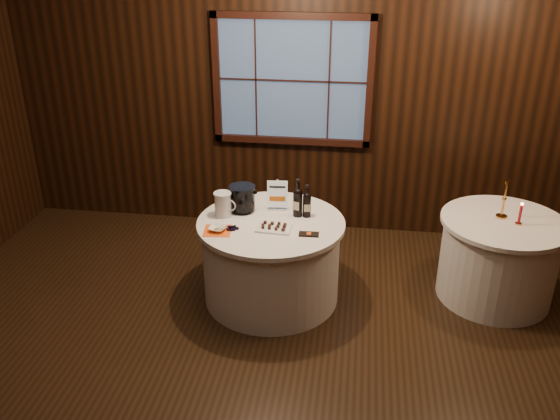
# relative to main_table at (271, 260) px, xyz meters

# --- Properties ---
(ground) EXTENTS (6.00, 6.00, 0.00)m
(ground) POSITION_rel_main_table_xyz_m (0.00, -1.00, -0.39)
(ground) COLOR black
(ground) RESTS_ON ground
(back_wall) EXTENTS (6.00, 0.10, 3.00)m
(back_wall) POSITION_rel_main_table_xyz_m (0.00, 1.48, 1.16)
(back_wall) COLOR black
(back_wall) RESTS_ON ground
(main_table) EXTENTS (1.28, 1.28, 0.77)m
(main_table) POSITION_rel_main_table_xyz_m (0.00, 0.00, 0.00)
(main_table) COLOR white
(main_table) RESTS_ON ground
(side_table) EXTENTS (1.08, 1.08, 0.77)m
(side_table) POSITION_rel_main_table_xyz_m (2.00, 0.30, 0.00)
(side_table) COLOR white
(side_table) RESTS_ON ground
(sign_stand) EXTENTS (0.18, 0.10, 0.29)m
(sign_stand) POSITION_rel_main_table_xyz_m (0.02, 0.24, 0.48)
(sign_stand) COLOR silver
(sign_stand) RESTS_ON main_table
(port_bottle_left) EXTENTS (0.08, 0.09, 0.34)m
(port_bottle_left) POSITION_rel_main_table_xyz_m (0.21, 0.14, 0.53)
(port_bottle_left) COLOR black
(port_bottle_left) RESTS_ON main_table
(port_bottle_right) EXTENTS (0.07, 0.08, 0.30)m
(port_bottle_right) POSITION_rel_main_table_xyz_m (0.29, 0.14, 0.51)
(port_bottle_right) COLOR black
(port_bottle_right) RESTS_ON main_table
(ice_bucket) EXTENTS (0.23, 0.23, 0.24)m
(ice_bucket) POSITION_rel_main_table_xyz_m (-0.28, 0.17, 0.51)
(ice_bucket) COLOR black
(ice_bucket) RESTS_ON main_table
(chocolate_plate) EXTENTS (0.30, 0.21, 0.04)m
(chocolate_plate) POSITION_rel_main_table_xyz_m (0.05, -0.14, 0.40)
(chocolate_plate) COLOR white
(chocolate_plate) RESTS_ON main_table
(chocolate_box) EXTENTS (0.17, 0.09, 0.01)m
(chocolate_box) POSITION_rel_main_table_xyz_m (0.35, -0.21, 0.39)
(chocolate_box) COLOR black
(chocolate_box) RESTS_ON main_table
(grape_bunch) EXTENTS (0.17, 0.09, 0.04)m
(grape_bunch) POSITION_rel_main_table_xyz_m (-0.29, -0.22, 0.40)
(grape_bunch) COLOR black
(grape_bunch) RESTS_ON main_table
(glass_pitcher) EXTENTS (0.20, 0.15, 0.22)m
(glass_pitcher) POSITION_rel_main_table_xyz_m (-0.43, 0.05, 0.49)
(glass_pitcher) COLOR silver
(glass_pitcher) RESTS_ON main_table
(orange_napkin) EXTENTS (0.25, 0.25, 0.00)m
(orange_napkin) POSITION_rel_main_table_xyz_m (-0.41, -0.24, 0.38)
(orange_napkin) COLOR #E85213
(orange_napkin) RESTS_ON main_table
(cracker_bowl) EXTENTS (0.16, 0.16, 0.03)m
(cracker_bowl) POSITION_rel_main_table_xyz_m (-0.41, -0.24, 0.40)
(cracker_bowl) COLOR white
(cracker_bowl) RESTS_ON orange_napkin
(brass_candlestick) EXTENTS (0.10, 0.10, 0.34)m
(brass_candlestick) POSITION_rel_main_table_xyz_m (1.98, 0.36, 0.51)
(brass_candlestick) COLOR gold
(brass_candlestick) RESTS_ON side_table
(red_candle) EXTENTS (0.06, 0.06, 0.20)m
(red_candle) POSITION_rel_main_table_xyz_m (2.10, 0.23, 0.46)
(red_candle) COLOR gold
(red_candle) RESTS_ON side_table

